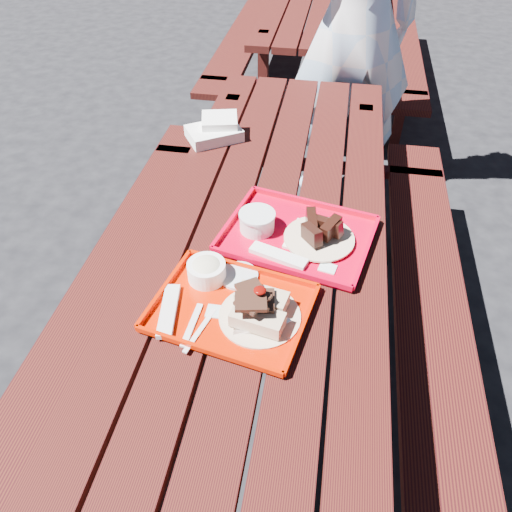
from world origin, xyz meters
name	(u,v)px	position (x,y,z in m)	size (l,w,h in m)	color
ground	(262,379)	(0.00, 0.00, 0.00)	(60.00, 60.00, 0.00)	black
picnic_table_near	(264,283)	(0.00, 0.00, 0.56)	(1.41, 2.40, 0.75)	#3C130B
picnic_table_far	(324,16)	(0.00, 2.80, 0.56)	(1.41, 2.40, 0.75)	#3C130B
near_tray	(234,298)	(-0.04, -0.28, 0.78)	(0.45, 0.38, 0.13)	#BF1900
far_tray	(295,233)	(0.09, 0.02, 0.77)	(0.50, 0.43, 0.07)	red
white_cloth	(216,130)	(-0.29, 0.59, 0.78)	(0.25, 0.23, 0.08)	white
person	(356,25)	(0.22, 1.42, 0.94)	(0.69, 0.45, 1.88)	#B1D0F4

